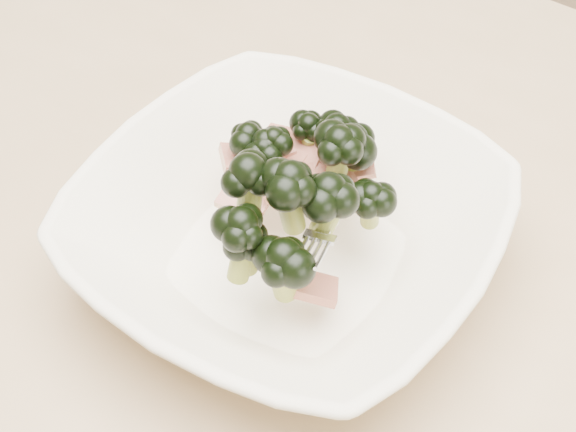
% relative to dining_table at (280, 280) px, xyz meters
% --- Properties ---
extents(dining_table, '(1.20, 0.80, 0.75)m').
position_rel_dining_table_xyz_m(dining_table, '(0.00, 0.00, 0.00)').
color(dining_table, tan).
rests_on(dining_table, ground).
extents(broccoli_dish, '(0.31, 0.31, 0.13)m').
position_rel_dining_table_xyz_m(broccoli_dish, '(0.04, -0.04, 0.14)').
color(broccoli_dish, white).
rests_on(broccoli_dish, dining_table).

